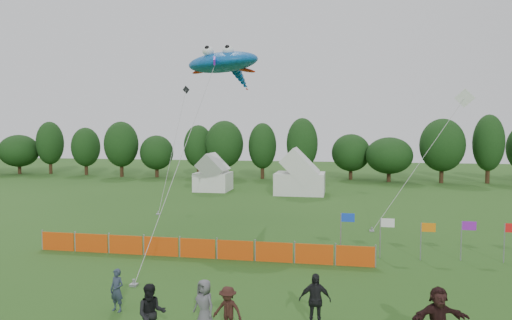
% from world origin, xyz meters
% --- Properties ---
extents(ground, '(160.00, 160.00, 0.00)m').
position_xyz_m(ground, '(0.00, 0.00, 0.00)').
color(ground, '#234C16').
rests_on(ground, ground).
extents(treeline, '(104.57, 8.78, 8.36)m').
position_xyz_m(treeline, '(1.61, 44.93, 4.18)').
color(treeline, '#382314').
rests_on(treeline, ground).
extents(tent_left, '(3.69, 3.69, 3.26)m').
position_xyz_m(tent_left, '(-9.66, 32.42, 1.65)').
color(tent_left, white).
rests_on(tent_left, ground).
extents(tent_right, '(5.10, 4.08, 3.60)m').
position_xyz_m(tent_right, '(-0.14, 31.49, 1.82)').
color(tent_right, silver).
rests_on(tent_right, ground).
extents(barrier_fence, '(17.90, 0.06, 1.00)m').
position_xyz_m(barrier_fence, '(-3.29, 7.10, 0.50)').
color(barrier_fence, '#CC430B').
rests_on(barrier_fence, ground).
extents(flag_row, '(10.73, 0.39, 2.28)m').
position_xyz_m(flag_row, '(9.15, 8.87, 1.43)').
color(flag_row, gray).
rests_on(flag_row, ground).
extents(spectator_a, '(0.65, 0.51, 1.56)m').
position_xyz_m(spectator_a, '(-4.04, -0.10, 0.78)').
color(spectator_a, '#283243').
rests_on(spectator_a, ground).
extents(spectator_b, '(1.12, 1.01, 1.87)m').
position_xyz_m(spectator_b, '(-1.77, -2.24, 0.94)').
color(spectator_b, black).
rests_on(spectator_b, ground).
extents(spectator_c, '(1.13, 0.81, 1.58)m').
position_xyz_m(spectator_c, '(0.42, -1.21, 0.79)').
color(spectator_c, black).
rests_on(spectator_c, ground).
extents(spectator_d, '(1.14, 0.62, 1.84)m').
position_xyz_m(spectator_d, '(3.15, -0.14, 0.92)').
color(spectator_d, black).
rests_on(spectator_d, ground).
extents(spectator_e, '(0.98, 0.86, 1.69)m').
position_xyz_m(spectator_e, '(-0.44, -1.01, 0.85)').
color(spectator_e, '#56555B').
rests_on(spectator_e, ground).
extents(spectator_f, '(1.88, 1.06, 1.93)m').
position_xyz_m(spectator_f, '(6.90, -1.03, 0.96)').
color(spectator_f, black).
rests_on(spectator_f, ground).
extents(stingray_kite, '(7.03, 21.35, 12.36)m').
position_xyz_m(stingray_kite, '(-4.25, 16.63, 11.32)').
color(stingray_kite, blue).
rests_on(stingray_kite, ground).
extents(small_kite_white, '(6.99, 3.39, 9.44)m').
position_xyz_m(small_kite_white, '(10.60, 17.27, 6.53)').
color(small_kite_white, white).
rests_on(small_kite_white, ground).
extents(small_kite_dark, '(0.99, 8.42, 10.78)m').
position_xyz_m(small_kite_dark, '(-10.25, 22.43, 5.65)').
color(small_kite_dark, black).
rests_on(small_kite_dark, ground).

